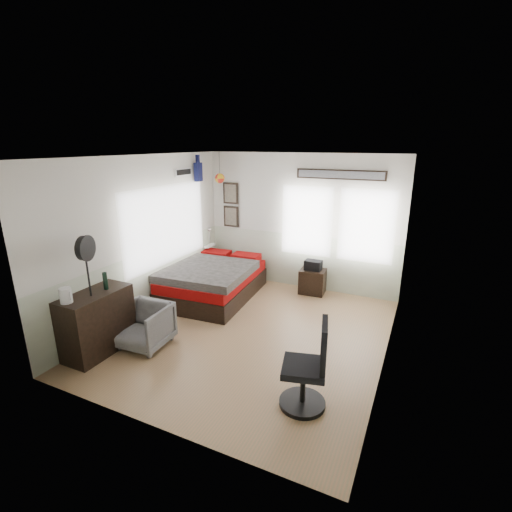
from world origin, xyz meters
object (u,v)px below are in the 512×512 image
(armchair, at_px, (144,326))
(nightstand, at_px, (312,281))
(dresser, at_px, (97,322))
(task_chair, at_px, (309,373))
(bed, at_px, (213,281))

(armchair, xyz_separation_m, nightstand, (1.65, 2.99, -0.08))
(dresser, distance_m, nightstand, 4.00)
(task_chair, bearing_deg, bed, 124.92)
(bed, relative_size, task_chair, 2.04)
(armchair, bearing_deg, task_chair, -8.31)
(dresser, xyz_separation_m, armchair, (0.48, 0.39, -0.13))
(bed, relative_size, armchair, 3.09)
(dresser, relative_size, task_chair, 0.94)
(bed, bearing_deg, armchair, -93.05)
(task_chair, bearing_deg, dresser, 168.18)
(armchair, relative_size, task_chair, 0.66)
(bed, height_order, armchair, bed)
(bed, bearing_deg, dresser, -104.76)
(dresser, height_order, armchair, dresser)
(dresser, xyz_separation_m, nightstand, (2.13, 3.38, -0.21))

